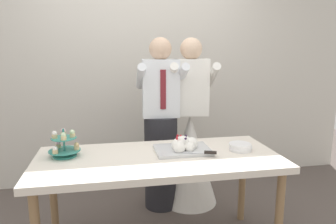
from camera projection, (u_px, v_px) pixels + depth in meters
name	position (u px, v px, depth m)	size (l,w,h in m)	color
rear_wall	(138.00, 58.00, 3.64)	(5.20, 0.10, 2.90)	beige
dessert_table	(159.00, 166.00, 2.37)	(1.80, 0.80, 0.78)	silver
cupcake_stand	(64.00, 145.00, 2.33)	(0.23, 0.23, 0.21)	teal
main_cake_tray	(183.00, 146.00, 2.46)	(0.43, 0.35, 0.13)	silver
plate_stack	(240.00, 147.00, 2.49)	(0.18, 0.18, 0.05)	white
person_groom	(161.00, 134.00, 3.08)	(0.48, 0.51, 1.66)	#232328
person_bride	(190.00, 147.00, 3.20)	(0.56, 0.56, 1.66)	white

